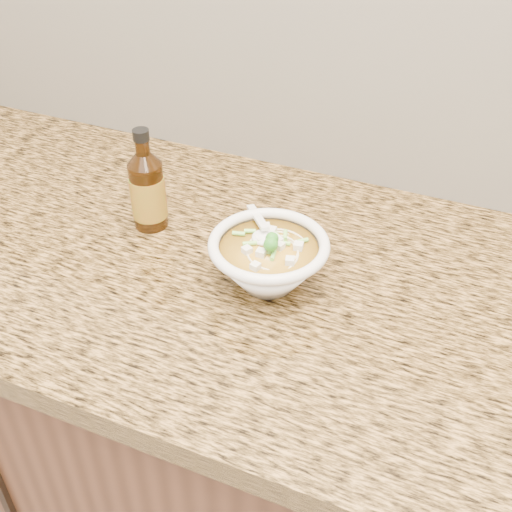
% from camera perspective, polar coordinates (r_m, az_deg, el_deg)
% --- Properties ---
extents(cabinet, '(4.00, 0.65, 0.86)m').
position_cam_1_polar(cabinet, '(1.31, 7.84, -19.14)').
color(cabinet, '#351C10').
rests_on(cabinet, ground).
extents(counter_slab, '(4.00, 0.68, 0.04)m').
position_cam_1_polar(counter_slab, '(0.97, 10.08, -4.40)').
color(counter_slab, '#A1733B').
rests_on(counter_slab, cabinet).
extents(soup_bowl, '(0.18, 0.18, 0.10)m').
position_cam_1_polar(soup_bowl, '(0.94, 1.11, -0.49)').
color(soup_bowl, white).
rests_on(soup_bowl, counter_slab).
extents(hot_sauce_bottle, '(0.06, 0.06, 0.18)m').
position_cam_1_polar(hot_sauce_bottle, '(1.06, -9.61, 5.71)').
color(hot_sauce_bottle, '#391E07').
rests_on(hot_sauce_bottle, counter_slab).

